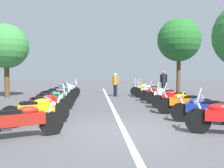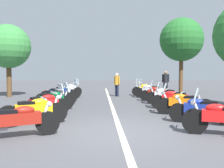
{
  "view_description": "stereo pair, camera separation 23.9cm",
  "coord_description": "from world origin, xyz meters",
  "px_view_note": "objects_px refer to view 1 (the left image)",
  "views": [
    {
      "loc": [
        -6.65,
        0.8,
        1.66
      ],
      "look_at": [
        4.88,
        0.0,
        1.08
      ],
      "focal_mm": 39.19,
      "sensor_mm": 36.0,
      "label": 1
    },
    {
      "loc": [
        -6.65,
        0.56,
        1.66
      ],
      "look_at": [
        4.88,
        0.0,
        1.08
      ],
      "focal_mm": 39.19,
      "sensor_mm": 36.0,
      "label": 2
    }
  ],
  "objects_px": {
    "motorcycle_left_row_5": "(59,93)",
    "motorcycle_right_row_7": "(145,89)",
    "motorcycle_left_row_7": "(67,90)",
    "bystander_0": "(115,83)",
    "roadside_tree_2": "(179,40)",
    "roadside_tree_0": "(6,46)",
    "motorcycle_right_row_3": "(174,99)",
    "motorcycle_right_row_2": "(184,103)",
    "bystander_1": "(164,81)",
    "motorcycle_right_row_4": "(164,95)",
    "motorcycle_left_row_4": "(56,96)",
    "motorcycle_left_row_1": "(37,110)",
    "motorcycle_left_row_2": "(46,104)",
    "motorcycle_left_row_6": "(64,91)",
    "motorcycle_left_row_0": "(21,121)",
    "motorcycle_right_row_6": "(150,91)",
    "motorcycle_left_row_3": "(52,100)",
    "motorcycle_right_row_5": "(156,93)",
    "traffic_cone_2": "(42,95)",
    "motorcycle_right_row_1": "(203,109)"
  },
  "relations": [
    {
      "from": "motorcycle_left_row_5",
      "to": "motorcycle_right_row_6",
      "type": "bearing_deg",
      "value": -11.76
    },
    {
      "from": "motorcycle_left_row_5",
      "to": "motorcycle_right_row_7",
      "type": "relative_size",
      "value": 0.96
    },
    {
      "from": "motorcycle_left_row_0",
      "to": "motorcycle_right_row_6",
      "type": "relative_size",
      "value": 0.97
    },
    {
      "from": "motorcycle_right_row_6",
      "to": "motorcycle_left_row_3",
      "type": "bearing_deg",
      "value": 61.85
    },
    {
      "from": "motorcycle_left_row_0",
      "to": "motorcycle_right_row_4",
      "type": "distance_m",
      "value": 8.08
    },
    {
      "from": "motorcycle_left_row_5",
      "to": "motorcycle_left_row_7",
      "type": "relative_size",
      "value": 1.08
    },
    {
      "from": "motorcycle_left_row_3",
      "to": "motorcycle_right_row_2",
      "type": "height_order",
      "value": "motorcycle_right_row_2"
    },
    {
      "from": "roadside_tree_0",
      "to": "motorcycle_right_row_2",
      "type": "bearing_deg",
      "value": -128.32
    },
    {
      "from": "motorcycle_left_row_3",
      "to": "motorcycle_left_row_6",
      "type": "distance_m",
      "value": 4.52
    },
    {
      "from": "motorcycle_right_row_2",
      "to": "motorcycle_left_row_0",
      "type": "bearing_deg",
      "value": 51.17
    },
    {
      "from": "roadside_tree_0",
      "to": "motorcycle_right_row_7",
      "type": "bearing_deg",
      "value": -88.83
    },
    {
      "from": "roadside_tree_2",
      "to": "roadside_tree_0",
      "type": "bearing_deg",
      "value": 101.82
    },
    {
      "from": "motorcycle_right_row_4",
      "to": "motorcycle_left_row_0",
      "type": "bearing_deg",
      "value": 67.86
    },
    {
      "from": "motorcycle_right_row_4",
      "to": "motorcycle_left_row_4",
      "type": "bearing_deg",
      "value": 20.18
    },
    {
      "from": "motorcycle_right_row_5",
      "to": "motorcycle_right_row_7",
      "type": "xyz_separation_m",
      "value": [
        2.99,
        0.01,
        0.01
      ]
    },
    {
      "from": "motorcycle_right_row_7",
      "to": "roadside_tree_0",
      "type": "height_order",
      "value": "roadside_tree_0"
    },
    {
      "from": "motorcycle_left_row_3",
      "to": "motorcycle_left_row_5",
      "type": "height_order",
      "value": "motorcycle_left_row_3"
    },
    {
      "from": "motorcycle_left_row_4",
      "to": "motorcycle_right_row_5",
      "type": "bearing_deg",
      "value": -10.22
    },
    {
      "from": "motorcycle_left_row_0",
      "to": "motorcycle_left_row_4",
      "type": "distance_m",
      "value": 5.97
    },
    {
      "from": "roadside_tree_0",
      "to": "motorcycle_right_row_3",
      "type": "bearing_deg",
      "value": -121.49
    },
    {
      "from": "motorcycle_right_row_5",
      "to": "motorcycle_right_row_2",
      "type": "bearing_deg",
      "value": 107.75
    },
    {
      "from": "motorcycle_right_row_6",
      "to": "bystander_1",
      "type": "relative_size",
      "value": 1.21
    },
    {
      "from": "motorcycle_right_row_2",
      "to": "motorcycle_left_row_1",
      "type": "bearing_deg",
      "value": 37.07
    },
    {
      "from": "motorcycle_left_row_7",
      "to": "roadside_tree_2",
      "type": "distance_m",
      "value": 9.57
    },
    {
      "from": "motorcycle_left_row_6",
      "to": "motorcycle_right_row_7",
      "type": "distance_m",
      "value": 5.53
    },
    {
      "from": "motorcycle_left_row_0",
      "to": "motorcycle_left_row_6",
      "type": "distance_m",
      "value": 8.97
    },
    {
      "from": "motorcycle_left_row_0",
      "to": "motorcycle_left_row_7",
      "type": "height_order",
      "value": "motorcycle_left_row_7"
    },
    {
      "from": "motorcycle_left_row_2",
      "to": "motorcycle_left_row_6",
      "type": "height_order",
      "value": "same"
    },
    {
      "from": "motorcycle_left_row_6",
      "to": "motorcycle_right_row_3",
      "type": "distance_m",
      "value": 7.04
    },
    {
      "from": "motorcycle_left_row_7",
      "to": "motorcycle_right_row_5",
      "type": "height_order",
      "value": "motorcycle_left_row_7"
    },
    {
      "from": "bystander_1",
      "to": "traffic_cone_2",
      "type": "bearing_deg",
      "value": 145.42
    },
    {
      "from": "motorcycle_left_row_7",
      "to": "motorcycle_right_row_7",
      "type": "height_order",
      "value": "motorcycle_right_row_7"
    },
    {
      "from": "motorcycle_left_row_6",
      "to": "motorcycle_right_row_4",
      "type": "xyz_separation_m",
      "value": [
        -2.89,
        -5.43,
        -0.0
      ]
    },
    {
      "from": "motorcycle_right_row_3",
      "to": "roadside_tree_2",
      "type": "height_order",
      "value": "roadside_tree_2"
    },
    {
      "from": "motorcycle_left_row_5",
      "to": "motorcycle_right_row_6",
      "type": "xyz_separation_m",
      "value": [
        1.66,
        -5.43,
        0.0
      ]
    },
    {
      "from": "motorcycle_left_row_1",
      "to": "bystander_1",
      "type": "relative_size",
      "value": 1.15
    },
    {
      "from": "motorcycle_left_row_2",
      "to": "motorcycle_right_row_5",
      "type": "bearing_deg",
      "value": 6.16
    },
    {
      "from": "motorcycle_right_row_3",
      "to": "motorcycle_left_row_0",
      "type": "bearing_deg",
      "value": 55.89
    },
    {
      "from": "motorcycle_right_row_1",
      "to": "motorcycle_right_row_3",
      "type": "distance_m",
      "value": 3.08
    },
    {
      "from": "motorcycle_right_row_7",
      "to": "bystander_0",
      "type": "bearing_deg",
      "value": 18.16
    },
    {
      "from": "motorcycle_right_row_1",
      "to": "roadside_tree_0",
      "type": "height_order",
      "value": "roadside_tree_0"
    },
    {
      "from": "motorcycle_left_row_0",
      "to": "roadside_tree_0",
      "type": "bearing_deg",
      "value": 86.14
    },
    {
      "from": "motorcycle_left_row_1",
      "to": "motorcycle_right_row_2",
      "type": "relative_size",
      "value": 0.96
    },
    {
      "from": "motorcycle_right_row_2",
      "to": "bystander_1",
      "type": "bearing_deg",
      "value": -78.76
    },
    {
      "from": "motorcycle_right_row_4",
      "to": "motorcycle_right_row_7",
      "type": "bearing_deg",
      "value": -69.88
    },
    {
      "from": "motorcycle_right_row_5",
      "to": "motorcycle_right_row_6",
      "type": "height_order",
      "value": "motorcycle_right_row_6"
    },
    {
      "from": "motorcycle_left_row_5",
      "to": "motorcycle_left_row_2",
      "type": "bearing_deg",
      "value": -116.96
    },
    {
      "from": "motorcycle_left_row_2",
      "to": "roadside_tree_0",
      "type": "distance_m",
      "value": 8.67
    },
    {
      "from": "motorcycle_left_row_1",
      "to": "motorcycle_right_row_5",
      "type": "distance_m",
      "value": 7.87
    },
    {
      "from": "motorcycle_right_row_2",
      "to": "roadside_tree_0",
      "type": "height_order",
      "value": "roadside_tree_0"
    }
  ]
}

